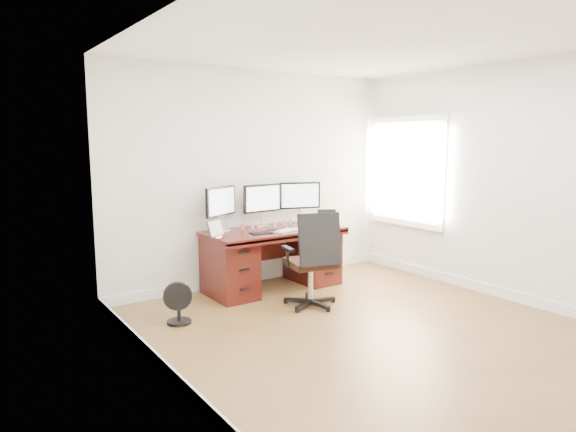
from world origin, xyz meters
TOP-DOWN VIEW (x-y plane):
  - ground at (0.00, 0.00)m, footprint 4.50×4.50m
  - back_wall at (0.00, 2.25)m, footprint 4.00×0.10m
  - right_wall at (2.00, 0.11)m, footprint 0.10×4.50m
  - desk at (0.00, 1.83)m, footprint 1.70×0.80m
  - office_chair at (-0.03, 0.98)m, footprint 0.68×0.68m
  - floor_fan at (-1.45, 1.33)m, footprint 0.29×0.25m
  - monitor_left at (-0.58, 2.07)m, footprint 0.50×0.28m
  - monitor_center at (0.00, 2.07)m, footprint 0.55×0.15m
  - monitor_right at (0.58, 2.07)m, footprint 0.53×0.21m
  - tablet_left at (-0.81, 1.75)m, footprint 0.24×0.17m
  - tablet_right at (0.79, 1.75)m, footprint 0.24×0.19m
  - keyboard at (0.04, 1.61)m, footprint 0.30×0.22m
  - trackpad at (0.19, 1.63)m, footprint 0.13×0.13m
  - drawing_tablet at (-0.28, 1.65)m, footprint 0.25×0.17m
  - phone at (-0.05, 1.79)m, footprint 0.14×0.10m
  - figurine_brown at (-0.35, 1.95)m, footprint 0.04×0.04m
  - figurine_purple at (-0.21, 1.95)m, footprint 0.04×0.04m
  - figurine_orange at (-0.14, 1.95)m, footprint 0.04×0.04m
  - figurine_yellow at (0.11, 1.95)m, footprint 0.04×0.04m
  - figurine_pink at (0.26, 1.95)m, footprint 0.04×0.04m
  - figurine_blue at (0.35, 1.95)m, footprint 0.04×0.04m

SIDE VIEW (x-z plane):
  - ground at x=0.00m, z-range 0.00..0.00m
  - floor_fan at x=-1.45m, z-range -0.01..0.41m
  - office_chair at x=-0.03m, z-range -0.18..0.89m
  - desk at x=0.00m, z-range 0.03..0.78m
  - trackpad at x=0.19m, z-range 0.75..0.76m
  - drawing_tablet at x=-0.28m, z-range 0.75..0.76m
  - phone at x=-0.05m, z-range 0.75..0.76m
  - keyboard at x=0.04m, z-range 0.75..0.76m
  - figurine_brown at x=-0.35m, z-range 0.75..0.84m
  - figurine_purple at x=-0.21m, z-range 0.75..0.84m
  - figurine_orange at x=-0.14m, z-range 0.75..0.84m
  - figurine_yellow at x=0.11m, z-range 0.75..0.84m
  - figurine_pink at x=0.26m, z-range 0.75..0.84m
  - figurine_blue at x=0.35m, z-range 0.75..0.84m
  - tablet_left at x=-0.81m, z-range 0.74..0.93m
  - tablet_right at x=0.79m, z-range 0.74..0.93m
  - monitor_left at x=-0.58m, z-range 0.82..1.35m
  - monitor_center at x=0.00m, z-range 0.82..1.35m
  - monitor_right at x=0.58m, z-range 0.82..1.35m
  - back_wall at x=0.00m, z-range 0.00..2.70m
  - right_wall at x=2.00m, z-range 0.00..2.70m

